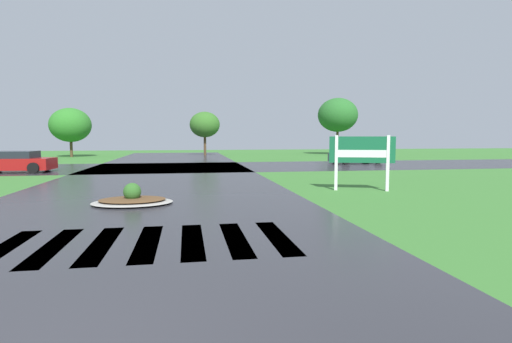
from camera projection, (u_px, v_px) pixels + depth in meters
The scene contains 9 objects.
asphalt_roadway at pixel (149, 202), 13.35m from camera, with size 10.60×80.00×0.01m, color #2B2B30.
asphalt_cross_road at pixel (168, 167), 28.05m from camera, with size 90.00×9.54×0.01m, color #2B2B30.
crosswalk_stripes at pixel (125, 243), 8.20m from camera, with size 6.75×2.97×0.01m.
estate_billboard at pixel (362, 153), 16.01m from camera, with size 2.44×0.89×2.20m.
median_island at pixel (132, 200), 12.92m from camera, with size 2.54×1.90×0.68m.
car_silver_hatch at pixel (356, 156), 32.00m from camera, with size 4.24×2.36×1.33m.
car_dark_suv at pixel (15, 162), 24.20m from camera, with size 4.42×2.36×1.27m.
drainage_pipe_stack at pixel (23, 162), 27.43m from camera, with size 2.44×1.24×0.83m.
background_treeline at pixel (171, 120), 43.83m from camera, with size 48.10×4.86×6.54m.
Camera 1 is at (1.26, -3.62, 2.17)m, focal length 28.47 mm.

